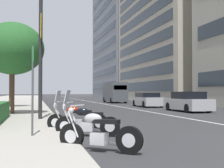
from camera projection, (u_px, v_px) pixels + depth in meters
lane_centre_stripe at (94, 102)px, 42.22m from camera, size 110.00×0.16×0.01m
motorcycle_nearest_camera at (98, 134)px, 7.22m from camera, size 1.44×1.78×1.10m
motorcycle_by_sign_pole at (86, 122)px, 9.72m from camera, size 0.95×1.99×1.48m
motorcycle_far_end_row at (76, 119)px, 10.86m from camera, size 0.98×2.11×1.47m
car_lead_in_lane at (188, 102)px, 22.03m from camera, size 4.36×1.92×1.44m
car_following_behind at (147, 100)px, 28.98m from camera, size 4.42×1.92×1.36m
delivery_van_ahead at (115, 92)px, 40.21m from camera, size 5.74×2.08×2.66m
parking_sign_by_curb at (33, 82)px, 8.84m from camera, size 0.32×0.06×2.61m
street_lamp_with_banners at (48, 11)px, 14.54m from camera, size 1.26×2.52×8.70m
street_tree_near_plaza_corner at (13, 49)px, 17.81m from camera, size 3.62×3.62×5.36m
street_tree_far_plaza at (11, 61)px, 26.50m from camera, size 2.77×2.77×5.14m
office_tower_near_left at (184, 16)px, 51.86m from camera, size 26.84×16.01×28.83m
office_tower_far_left_down_avenue at (135, 24)px, 80.02m from camera, size 28.25×17.71×38.61m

